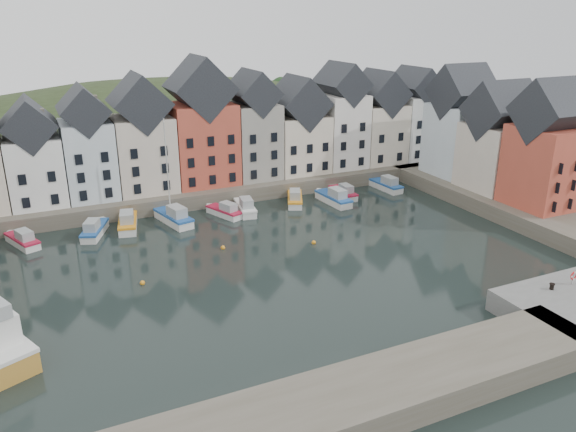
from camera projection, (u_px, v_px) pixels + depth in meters
ground at (285, 270)px, 58.10m from camera, size 260.00×260.00×0.00m
far_quay at (201, 185)px, 83.31m from camera, size 90.00×16.00×2.00m
right_quay at (526, 204)px, 74.98m from camera, size 14.00×54.00×2.00m
near_wall at (286, 423)px, 35.05m from camera, size 50.00×6.00×2.00m
hillside at (168, 242)px, 111.96m from camera, size 153.60×70.40×64.00m
far_terrace at (223, 133)px, 80.18m from camera, size 72.37×8.16×17.78m
right_terrace at (500, 139)px, 76.19m from camera, size 8.30×24.25×16.36m
mooring_buoys at (231, 256)px, 61.01m from camera, size 20.50×5.50×0.50m
boat_a at (23, 240)px, 63.96m from camera, size 3.87×6.09×2.24m
boat_b at (94, 230)px, 66.87m from camera, size 4.09×6.43×2.37m
boat_c at (128, 222)px, 69.11m from camera, size 3.43×7.10×2.62m
boat_d at (174, 217)px, 70.68m from camera, size 3.75×7.33×13.42m
boat_e at (225, 211)px, 73.26m from camera, size 3.68×5.90×2.17m
boat_f at (245, 207)px, 74.58m from camera, size 2.93×6.53×2.42m
boat_g at (295, 199)px, 77.97m from camera, size 4.40×6.53×2.41m
boat_h at (334, 198)px, 78.07m from camera, size 2.56×6.85×2.58m
boat_i at (344, 193)px, 80.85m from camera, size 1.85×5.78×2.21m
boat_j at (386, 185)px, 84.19m from camera, size 2.41×6.43×2.42m
mooring_bollard at (552, 286)px, 49.71m from camera, size 0.48×0.48×0.56m
life_ring_post at (574, 276)px, 50.37m from camera, size 0.80×0.17×1.30m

